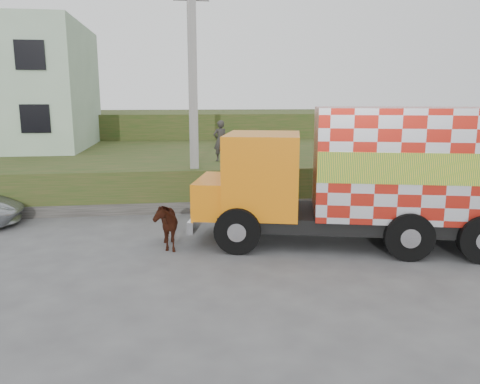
{
  "coord_description": "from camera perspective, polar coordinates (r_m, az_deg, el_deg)",
  "views": [
    {
      "loc": [
        -1.63,
        -11.98,
        3.97
      ],
      "look_at": [
        0.16,
        1.1,
        1.3
      ],
      "focal_mm": 35.0,
      "sensor_mm": 36.0,
      "label": 1
    }
  ],
  "objects": [
    {
      "name": "embankment",
      "position": [
        22.27,
        -3.53,
        3.09
      ],
      "size": [
        40.0,
        12.0,
        1.5
      ],
      "primitive_type": "cube",
      "color": "#244316",
      "rests_on": "ground"
    },
    {
      "name": "cargo_truck",
      "position": [
        13.09,
        15.22,
        2.01
      ],
      "size": [
        8.74,
        4.63,
        3.72
      ],
      "rotation": [
        0.0,
        0.0,
        -0.25
      ],
      "color": "black",
      "rests_on": "ground"
    },
    {
      "name": "pedestrian",
      "position": [
        18.55,
        -2.43,
        6.25
      ],
      "size": [
        0.68,
        0.56,
        1.6
      ],
      "primitive_type": "imported",
      "rotation": [
        0.0,
        0.0,
        3.5
      ],
      "color": "#2E2C29",
      "rests_on": "embankment"
    },
    {
      "name": "embankment_far",
      "position": [
        34.11,
        -5.08,
        7.22
      ],
      "size": [
        40.0,
        12.0,
        3.0
      ],
      "primitive_type": "cube",
      "color": "#244316",
      "rests_on": "ground"
    },
    {
      "name": "ground",
      "position": [
        12.72,
        -0.06,
        -6.75
      ],
      "size": [
        120.0,
        120.0,
        0.0
      ],
      "primitive_type": "plane",
      "color": "#474749",
      "rests_on": "ground"
    },
    {
      "name": "utility_pole",
      "position": [
        16.59,
        -5.75,
        11.73
      ],
      "size": [
        1.2,
        0.3,
        8.0
      ],
      "color": "gray",
      "rests_on": "ground"
    },
    {
      "name": "cow",
      "position": [
        12.73,
        -9.23,
        -3.81
      ],
      "size": [
        0.9,
        1.63,
        1.31
      ],
      "primitive_type": "imported",
      "rotation": [
        0.0,
        0.0,
        0.13
      ],
      "color": "#36130D",
      "rests_on": "ground"
    },
    {
      "name": "retaining_strip",
      "position": [
        16.62,
        -8.88,
        -1.83
      ],
      "size": [
        16.0,
        0.5,
        0.4
      ],
      "primitive_type": "cube",
      "color": "#595651",
      "rests_on": "ground"
    }
  ]
}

